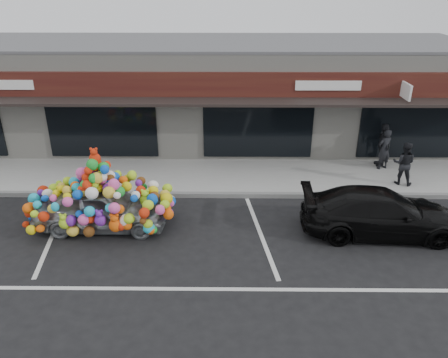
{
  "coord_description": "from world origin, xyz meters",
  "views": [
    {
      "loc": [
        1.86,
        -10.59,
        6.71
      ],
      "look_at": [
        1.74,
        1.4,
        1.18
      ],
      "focal_mm": 35.0,
      "sensor_mm": 36.0,
      "label": 1
    }
  ],
  "objects_px": {
    "pedestrian_c": "(383,145)",
    "black_sedan": "(381,213)",
    "pedestrian_b": "(404,163)",
    "toy_car": "(101,202)",
    "pedestrian_a": "(384,149)"
  },
  "relations": [
    {
      "from": "black_sedan",
      "to": "pedestrian_b",
      "type": "height_order",
      "value": "pedestrian_b"
    },
    {
      "from": "pedestrian_b",
      "to": "pedestrian_c",
      "type": "bearing_deg",
      "value": -61.54
    },
    {
      "from": "black_sedan",
      "to": "pedestrian_b",
      "type": "xyz_separation_m",
      "value": [
        1.71,
        3.02,
        0.26
      ]
    },
    {
      "from": "pedestrian_b",
      "to": "pedestrian_a",
      "type": "bearing_deg",
      "value": -58.28
    },
    {
      "from": "pedestrian_b",
      "to": "pedestrian_c",
      "type": "relative_size",
      "value": 0.92
    },
    {
      "from": "black_sedan",
      "to": "pedestrian_c",
      "type": "relative_size",
      "value": 2.7
    },
    {
      "from": "toy_car",
      "to": "pedestrian_b",
      "type": "height_order",
      "value": "toy_car"
    },
    {
      "from": "black_sedan",
      "to": "pedestrian_c",
      "type": "height_order",
      "value": "pedestrian_c"
    },
    {
      "from": "black_sedan",
      "to": "pedestrian_c",
      "type": "bearing_deg",
      "value": -15.11
    },
    {
      "from": "pedestrian_a",
      "to": "pedestrian_c",
      "type": "distance_m",
      "value": 0.35
    },
    {
      "from": "black_sedan",
      "to": "pedestrian_b",
      "type": "distance_m",
      "value": 3.48
    },
    {
      "from": "black_sedan",
      "to": "pedestrian_c",
      "type": "xyz_separation_m",
      "value": [
        1.51,
        4.69,
        0.33
      ]
    },
    {
      "from": "toy_car",
      "to": "pedestrian_a",
      "type": "distance_m",
      "value": 10.35
    },
    {
      "from": "toy_car",
      "to": "black_sedan",
      "type": "xyz_separation_m",
      "value": [
        8.03,
        -0.25,
        -0.17
      ]
    },
    {
      "from": "pedestrian_c",
      "to": "black_sedan",
      "type": "bearing_deg",
      "value": -18.76
    }
  ]
}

